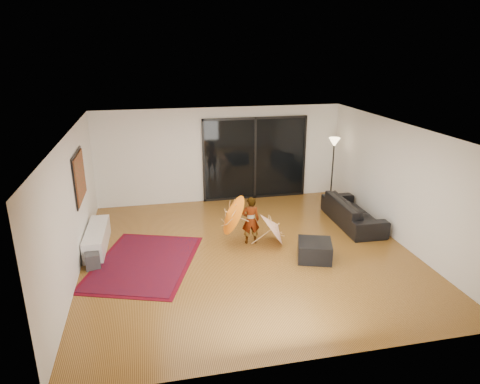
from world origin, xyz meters
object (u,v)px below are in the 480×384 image
object	(u,v)px
ottoman	(314,250)
child	(251,220)
sofa	(353,212)
media_console	(97,238)

from	to	relation	value
ottoman	child	bearing A→B (deg)	137.26
sofa	child	bearing A→B (deg)	102.49
sofa	child	size ratio (longest dim) A/B	1.98
child	ottoman	bearing A→B (deg)	141.90
media_console	sofa	xyz separation A→B (m)	(6.20, 0.08, 0.09)
media_console	child	size ratio (longest dim) A/B	1.49
sofa	media_console	bearing A→B (deg)	92.12
media_console	sofa	distance (m)	6.20
media_console	ottoman	distance (m)	4.80
ottoman	child	size ratio (longest dim) A/B	0.63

